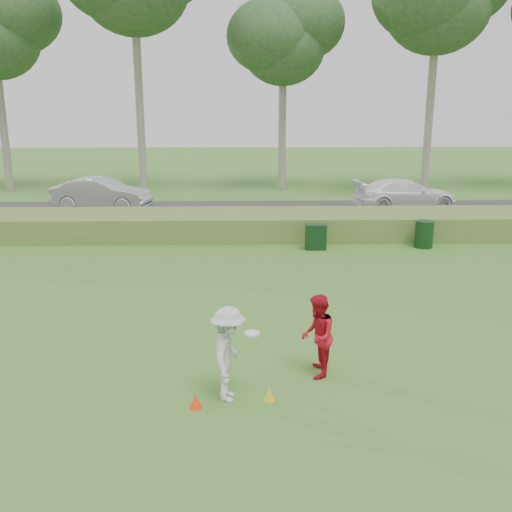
{
  "coord_description": "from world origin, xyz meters",
  "views": [
    {
      "loc": [
        -0.31,
        -9.67,
        4.93
      ],
      "look_at": [
        0.0,
        4.0,
        1.3
      ],
      "focal_mm": 40.0,
      "sensor_mm": 36.0,
      "label": 1
    }
  ],
  "objects_px": {
    "player_red": "(317,336)",
    "car_right": "(405,194)",
    "cone_orange": "(196,401)",
    "cone_yellow": "(269,394)",
    "player_white": "(229,354)",
    "car_mid": "(102,194)",
    "trash_bin": "(424,234)",
    "utility_cabinet": "(316,237)"
  },
  "relations": [
    {
      "from": "player_white",
      "to": "player_red",
      "type": "bearing_deg",
      "value": -55.04
    },
    {
      "from": "car_mid",
      "to": "car_right",
      "type": "distance_m",
      "value": 14.58
    },
    {
      "from": "player_white",
      "to": "cone_yellow",
      "type": "height_order",
      "value": "player_white"
    },
    {
      "from": "trash_bin",
      "to": "car_right",
      "type": "relative_size",
      "value": 0.19
    },
    {
      "from": "player_red",
      "to": "car_right",
      "type": "xyz_separation_m",
      "value": [
        6.45,
        17.32,
        -0.01
      ]
    },
    {
      "from": "utility_cabinet",
      "to": "trash_bin",
      "type": "distance_m",
      "value": 3.89
    },
    {
      "from": "cone_orange",
      "to": "cone_yellow",
      "type": "bearing_deg",
      "value": 10.44
    },
    {
      "from": "player_white",
      "to": "car_right",
      "type": "xyz_separation_m",
      "value": [
        8.08,
        18.17,
        -0.06
      ]
    },
    {
      "from": "player_red",
      "to": "car_mid",
      "type": "height_order",
      "value": "car_mid"
    },
    {
      "from": "utility_cabinet",
      "to": "car_mid",
      "type": "xyz_separation_m",
      "value": [
        -9.31,
        7.77,
        0.38
      ]
    },
    {
      "from": "cone_yellow",
      "to": "car_mid",
      "type": "relative_size",
      "value": 0.05
    },
    {
      "from": "player_white",
      "to": "car_right",
      "type": "relative_size",
      "value": 0.34
    },
    {
      "from": "trash_bin",
      "to": "car_mid",
      "type": "bearing_deg",
      "value": 150.09
    },
    {
      "from": "cone_orange",
      "to": "trash_bin",
      "type": "bearing_deg",
      "value": 56.64
    },
    {
      "from": "player_red",
      "to": "car_mid",
      "type": "xyz_separation_m",
      "value": [
        -8.13,
        17.45,
        0.03
      ]
    },
    {
      "from": "cone_yellow",
      "to": "utility_cabinet",
      "type": "xyz_separation_m",
      "value": [
        2.11,
        10.6,
        0.33
      ]
    },
    {
      "from": "player_white",
      "to": "car_right",
      "type": "height_order",
      "value": "player_white"
    },
    {
      "from": "player_red",
      "to": "car_mid",
      "type": "distance_m",
      "value": 19.24
    },
    {
      "from": "player_white",
      "to": "trash_bin",
      "type": "bearing_deg",
      "value": -24.67
    },
    {
      "from": "car_mid",
      "to": "player_white",
      "type": "bearing_deg",
      "value": -150.42
    },
    {
      "from": "player_white",
      "to": "cone_orange",
      "type": "height_order",
      "value": "player_white"
    },
    {
      "from": "player_white",
      "to": "cone_orange",
      "type": "relative_size",
      "value": 6.79
    },
    {
      "from": "trash_bin",
      "to": "car_right",
      "type": "distance_m",
      "value": 7.6
    },
    {
      "from": "player_red",
      "to": "cone_orange",
      "type": "distance_m",
      "value": 2.55
    },
    {
      "from": "player_red",
      "to": "trash_bin",
      "type": "distance_m",
      "value": 11.09
    },
    {
      "from": "player_red",
      "to": "cone_orange",
      "type": "height_order",
      "value": "player_red"
    },
    {
      "from": "player_white",
      "to": "car_mid",
      "type": "xyz_separation_m",
      "value": [
        -6.5,
        18.3,
        -0.01
      ]
    },
    {
      "from": "cone_orange",
      "to": "car_mid",
      "type": "xyz_separation_m",
      "value": [
        -5.95,
        18.6,
        0.7
      ]
    },
    {
      "from": "car_mid",
      "to": "car_right",
      "type": "height_order",
      "value": "car_mid"
    },
    {
      "from": "cone_yellow",
      "to": "car_right",
      "type": "height_order",
      "value": "car_right"
    },
    {
      "from": "player_white",
      "to": "car_mid",
      "type": "height_order",
      "value": "player_white"
    },
    {
      "from": "cone_orange",
      "to": "car_right",
      "type": "height_order",
      "value": "car_right"
    },
    {
      "from": "player_red",
      "to": "car_right",
      "type": "relative_size",
      "value": 0.32
    },
    {
      "from": "player_white",
      "to": "cone_yellow",
      "type": "relative_size",
      "value": 7.42
    },
    {
      "from": "car_right",
      "to": "car_mid",
      "type": "bearing_deg",
      "value": 83.86
    },
    {
      "from": "trash_bin",
      "to": "car_mid",
      "type": "height_order",
      "value": "car_mid"
    },
    {
      "from": "cone_orange",
      "to": "cone_yellow",
      "type": "relative_size",
      "value": 1.09
    },
    {
      "from": "cone_orange",
      "to": "cone_yellow",
      "type": "height_order",
      "value": "cone_orange"
    },
    {
      "from": "car_mid",
      "to": "cone_orange",
      "type": "bearing_deg",
      "value": -152.24
    },
    {
      "from": "trash_bin",
      "to": "car_right",
      "type": "height_order",
      "value": "car_right"
    },
    {
      "from": "player_red",
      "to": "trash_bin",
      "type": "xyz_separation_m",
      "value": [
        5.07,
        9.86,
        -0.31
      ]
    },
    {
      "from": "utility_cabinet",
      "to": "car_right",
      "type": "xyz_separation_m",
      "value": [
        5.27,
        7.65,
        0.33
      ]
    }
  ]
}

